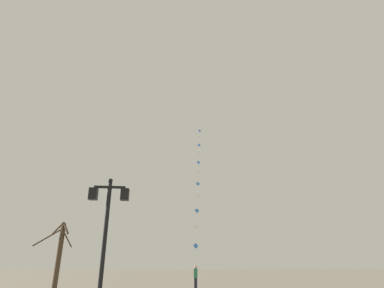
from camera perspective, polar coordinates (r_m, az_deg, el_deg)
twin_lantern_lamp_post at (r=10.95m, az=-15.64°, el=-13.42°), size 1.35×0.28×4.63m
kite_train at (r=34.84m, az=1.16°, el=-5.41°), size 3.03×17.88×21.63m
kite_flyer at (r=23.07m, az=0.70°, el=-23.67°), size 0.29×0.62×1.71m
bare_tree at (r=17.56m, az=-23.68°, el=-18.90°), size 1.80×1.26×3.86m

